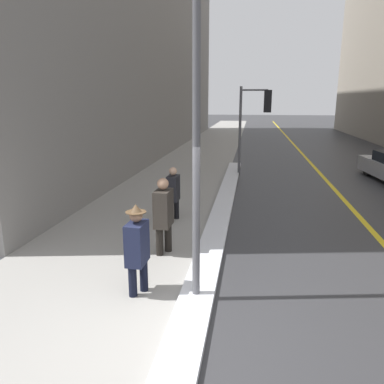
{
  "coord_description": "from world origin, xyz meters",
  "views": [
    {
      "loc": [
        0.96,
        -4.49,
        3.17
      ],
      "look_at": [
        -0.4,
        4.0,
        1.05
      ],
      "focal_mm": 35.0,
      "sensor_mm": 36.0,
      "label": 1
    }
  ],
  "objects": [
    {
      "name": "pedestrian_with_shoulder_bag",
      "position": [
        -1.06,
        5.0,
        0.8
      ],
      "size": [
        0.29,
        0.69,
        1.45
      ],
      "rotation": [
        0.0,
        0.0,
        -1.61
      ],
      "color": "black",
      "rests_on": "ground"
    },
    {
      "name": "pedestrian_nearside",
      "position": [
        -0.8,
        2.73,
        0.91
      ],
      "size": [
        0.33,
        0.54,
        1.64
      ],
      "rotation": [
        0.0,
        0.0,
        -1.61
      ],
      "color": "black",
      "rests_on": "ground"
    },
    {
      "name": "snow_bank_curb",
      "position": [
        0.17,
        6.43,
        0.06
      ],
      "size": [
        0.56,
        15.52,
        0.11
      ],
      "color": "silver",
      "rests_on": "ground"
    },
    {
      "name": "pedestrian_in_fedora",
      "position": [
        -0.83,
        1.0,
        0.86
      ],
      "size": [
        0.33,
        0.49,
        1.57
      ],
      "rotation": [
        0.0,
        0.0,
        -1.61
      ],
      "color": "black",
      "rests_on": "ground"
    },
    {
      "name": "road_centre_stripe",
      "position": [
        4.0,
        15.0,
        0.0
      ],
      "size": [
        0.16,
        80.0,
        0.0
      ],
      "color": "gold",
      "rests_on": "ground"
    },
    {
      "name": "sidewalk_slab",
      "position": [
        -2.0,
        15.0,
        0.01
      ],
      "size": [
        4.0,
        80.0,
        0.01
      ],
      "color": "gray",
      "rests_on": "ground"
    },
    {
      "name": "ground_plane",
      "position": [
        0.0,
        0.0,
        0.0
      ],
      "size": [
        160.0,
        160.0,
        0.0
      ],
      "primitive_type": "plane",
      "color": "#2D2D30"
    },
    {
      "name": "traffic_light_near",
      "position": [
        1.12,
        11.62,
        2.69
      ],
      "size": [
        1.31,
        0.32,
        3.72
      ],
      "rotation": [
        0.0,
        0.0,
        0.04
      ],
      "color": "#515156",
      "rests_on": "ground"
    },
    {
      "name": "lamp_post",
      "position": [
        0.15,
        0.97,
        3.1
      ],
      "size": [
        0.28,
        0.28,
        5.22
      ],
      "color": "#515156",
      "rests_on": "ground"
    }
  ]
}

